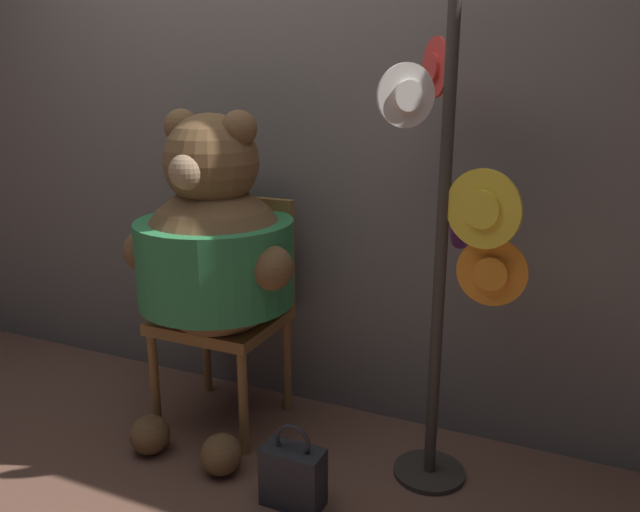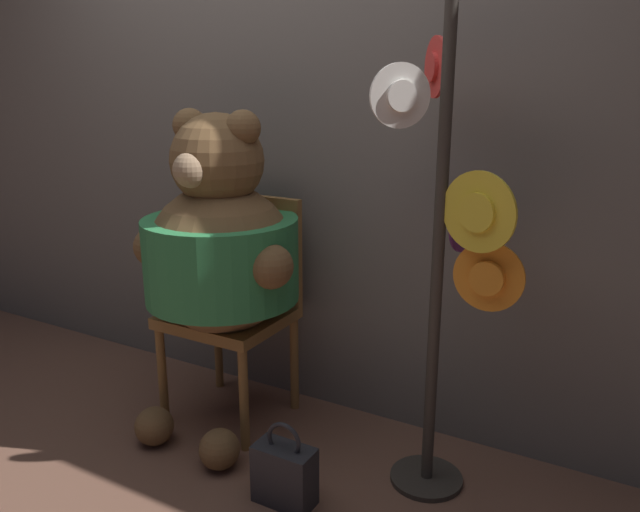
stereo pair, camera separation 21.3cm
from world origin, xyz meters
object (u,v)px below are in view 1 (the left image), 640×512
Objects in this scene: teddy_bear at (214,252)px; hat_display_rack at (451,256)px; handbag_on_ground at (293,475)px; chair at (230,299)px.

hat_display_rack is (0.96, 0.06, 0.08)m from teddy_bear.
hat_display_rack is at bearing 3.29° from teddy_bear.
teddy_bear is 0.97m from hat_display_rack.
handbag_on_ground is at bearing -32.60° from teddy_bear.
chair is 0.72× the size of teddy_bear.
teddy_bear is 4.25× the size of handbag_on_ground.
teddy_bear is 0.93m from handbag_on_ground.
handbag_on_ground is (-0.45, -0.39, -0.78)m from hat_display_rack.
teddy_bear is at bearing -76.87° from chair.
hat_display_rack is at bearing -5.83° from chair.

